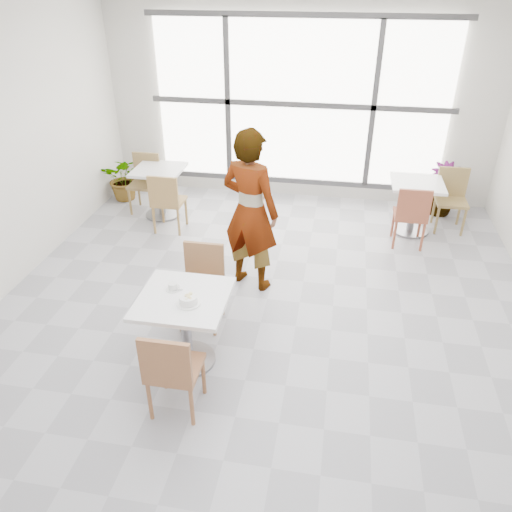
% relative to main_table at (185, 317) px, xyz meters
% --- Properties ---
extents(floor, '(7.00, 7.00, 0.00)m').
position_rel_main_table_xyz_m(floor, '(0.59, 0.71, -0.52)').
color(floor, '#9E9EA5').
rests_on(floor, ground).
extents(ceiling, '(7.00, 7.00, 0.00)m').
position_rel_main_table_xyz_m(ceiling, '(0.59, 0.71, 2.48)').
color(ceiling, white).
rests_on(ceiling, ground).
extents(wall_back, '(6.00, 0.00, 6.00)m').
position_rel_main_table_xyz_m(wall_back, '(0.59, 4.21, 0.98)').
color(wall_back, silver).
rests_on(wall_back, ground).
extents(window, '(4.60, 0.07, 2.52)m').
position_rel_main_table_xyz_m(window, '(0.59, 4.14, 0.98)').
color(window, white).
rests_on(window, ground).
extents(main_table, '(0.80, 0.80, 0.75)m').
position_rel_main_table_xyz_m(main_table, '(0.00, 0.00, 0.00)').
color(main_table, white).
rests_on(main_table, ground).
extents(chair_near, '(0.42, 0.42, 0.87)m').
position_rel_main_table_xyz_m(chair_near, '(0.08, -0.64, -0.02)').
color(chair_near, '#9A623E').
rests_on(chair_near, ground).
extents(chair_far, '(0.42, 0.42, 0.87)m').
position_rel_main_table_xyz_m(chair_far, '(-0.02, 0.68, -0.02)').
color(chair_far, '#95653F').
rests_on(chair_far, ground).
extents(oatmeal_bowl, '(0.21, 0.21, 0.09)m').
position_rel_main_table_xyz_m(oatmeal_bowl, '(0.08, -0.09, 0.27)').
color(oatmeal_bowl, white).
rests_on(oatmeal_bowl, main_table).
extents(coffee_cup, '(0.16, 0.13, 0.07)m').
position_rel_main_table_xyz_m(coffee_cup, '(-0.12, 0.10, 0.26)').
color(coffee_cup, white).
rests_on(coffee_cup, main_table).
extents(person, '(0.80, 0.67, 1.89)m').
position_rel_main_table_xyz_m(person, '(0.34, 1.45, 0.42)').
color(person, black).
rests_on(person, ground).
extents(bg_table_left, '(0.70, 0.70, 0.75)m').
position_rel_main_table_xyz_m(bg_table_left, '(-1.33, 3.06, -0.04)').
color(bg_table_left, silver).
rests_on(bg_table_left, ground).
extents(bg_table_right, '(0.70, 0.70, 0.75)m').
position_rel_main_table_xyz_m(bg_table_right, '(2.35, 3.18, -0.04)').
color(bg_table_right, white).
rests_on(bg_table_right, ground).
extents(bg_chair_left_near, '(0.42, 0.42, 0.87)m').
position_rel_main_table_xyz_m(bg_chair_left_near, '(-1.06, 2.56, -0.02)').
color(bg_chair_left_near, '#A07A44').
rests_on(bg_chair_left_near, ground).
extents(bg_chair_left_far, '(0.42, 0.42, 0.87)m').
position_rel_main_table_xyz_m(bg_chair_left_far, '(-1.63, 3.26, -0.02)').
color(bg_chair_left_far, olive).
rests_on(bg_chair_left_far, ground).
extents(bg_chair_right_near, '(0.42, 0.42, 0.87)m').
position_rel_main_table_xyz_m(bg_chair_right_near, '(2.26, 2.70, -0.02)').
color(bg_chair_right_near, '#984B33').
rests_on(bg_chair_right_near, ground).
extents(bg_chair_right_far, '(0.42, 0.42, 0.87)m').
position_rel_main_table_xyz_m(bg_chair_right_far, '(2.87, 3.42, -0.02)').
color(bg_chair_right_far, olive).
rests_on(bg_chair_right_far, ground).
extents(plant_left, '(0.74, 0.67, 0.72)m').
position_rel_main_table_xyz_m(plant_left, '(-2.11, 3.55, -0.16)').
color(plant_left, '#3F7B34').
rests_on(plant_left, ground).
extents(plant_right, '(0.50, 0.50, 0.80)m').
position_rel_main_table_xyz_m(plant_right, '(2.83, 3.87, -0.13)').
color(plant_right, '#3F753D').
rests_on(plant_right, ground).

